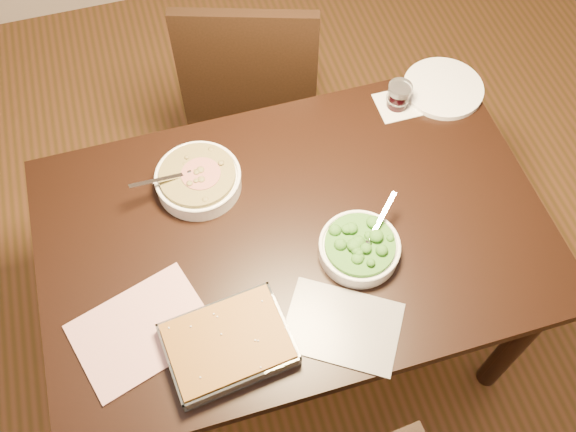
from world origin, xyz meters
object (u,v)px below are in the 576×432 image
at_px(broccoli_bowl, 359,248).
at_px(chair_far, 252,83).
at_px(baking_dish, 228,344).
at_px(wine_tumbler, 399,95).
at_px(table, 294,247).
at_px(dinner_plate, 443,88).
at_px(stew_bowl, 198,179).

relative_size(broccoli_bowl, chair_far, 0.22).
relative_size(baking_dish, wine_tumbler, 3.86).
relative_size(broccoli_bowl, wine_tumbler, 2.61).
xyz_separation_m(table, wine_tumbler, (0.44, 0.34, 0.14)).
relative_size(dinner_plate, chair_far, 0.26).
xyz_separation_m(broccoli_bowl, chair_far, (-0.08, 0.86, -0.23)).
relative_size(baking_dish, chair_far, 0.33).
height_order(stew_bowl, wine_tumbler, stew_bowl).
bearing_deg(broccoli_bowl, table, 140.97).
height_order(baking_dish, wine_tumbler, wine_tumbler).
bearing_deg(baking_dish, dinner_plate, 30.38).
bearing_deg(baking_dish, broccoli_bowl, 15.55).
relative_size(stew_bowl, broccoli_bowl, 1.24).
bearing_deg(dinner_plate, baking_dish, -143.25).
height_order(stew_bowl, broccoli_bowl, stew_bowl).
bearing_deg(wine_tumbler, table, -141.96).
bearing_deg(table, wine_tumbler, 38.04).
distance_m(stew_bowl, broccoli_bowl, 0.50).
bearing_deg(stew_bowl, table, -44.78).
bearing_deg(table, chair_far, 85.02).
distance_m(table, baking_dish, 0.40).
height_order(table, baking_dish, baking_dish).
height_order(wine_tumbler, dinner_plate, wine_tumbler).
relative_size(wine_tumbler, chair_far, 0.09).
relative_size(table, dinner_plate, 5.52).
distance_m(stew_bowl, baking_dish, 0.50).
distance_m(table, dinner_plate, 0.71).
bearing_deg(wine_tumbler, broccoli_bowl, -122.44).
bearing_deg(baking_dish, stew_bowl, 79.71).
bearing_deg(dinner_plate, wine_tumbler, -173.59).
relative_size(stew_bowl, chair_far, 0.28).
height_order(stew_bowl, dinner_plate, stew_bowl).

